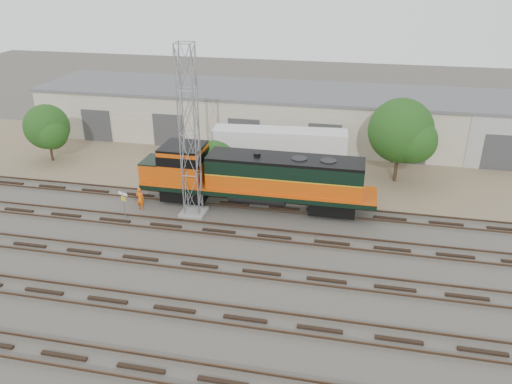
% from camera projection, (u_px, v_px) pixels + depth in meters
% --- Properties ---
extents(ground, '(140.00, 140.00, 0.00)m').
position_uv_depth(ground, '(270.00, 249.00, 33.42)').
color(ground, '#47423A').
rests_on(ground, ground).
extents(dirt_strip, '(80.00, 16.00, 0.02)m').
position_uv_depth(dirt_strip, '(299.00, 167.00, 46.74)').
color(dirt_strip, '#726047').
rests_on(dirt_strip, ground).
extents(tracks, '(80.00, 20.40, 0.28)m').
position_uv_depth(tracks, '(262.00, 272.00, 30.72)').
color(tracks, black).
rests_on(tracks, ground).
extents(warehouse, '(58.40, 10.40, 5.30)m').
position_uv_depth(warehouse, '(310.00, 116.00, 52.70)').
color(warehouse, beige).
rests_on(warehouse, ground).
extents(locomotive, '(18.20, 3.19, 4.37)m').
position_uv_depth(locomotive, '(253.00, 177.00, 38.16)').
color(locomotive, black).
rests_on(locomotive, tracks).
extents(signal_tower, '(1.87, 1.87, 12.64)m').
position_uv_depth(signal_tower, '(189.00, 136.00, 35.55)').
color(signal_tower, gray).
rests_on(signal_tower, ground).
extents(sign_post, '(0.84, 0.37, 2.17)m').
position_uv_depth(sign_post, '(124.00, 200.00, 36.74)').
color(sign_post, gray).
rests_on(sign_post, ground).
extents(worker, '(0.68, 0.48, 1.79)m').
position_uv_depth(worker, '(140.00, 199.00, 38.40)').
color(worker, orange).
rests_on(worker, ground).
extents(semi_trailer, '(12.30, 3.36, 3.74)m').
position_uv_depth(semi_trailer, '(283.00, 144.00, 45.40)').
color(semi_trailer, white).
rests_on(semi_trailer, ground).
extents(tree_west, '(4.41, 4.20, 5.50)m').
position_uv_depth(tree_west, '(48.00, 129.00, 46.66)').
color(tree_west, '#382619').
rests_on(tree_west, ground).
extents(tree_mid, '(4.68, 4.45, 4.45)m').
position_uv_depth(tree_mid, '(215.00, 169.00, 41.30)').
color(tree_mid, '#382619').
rests_on(tree_mid, ground).
extents(tree_east, '(5.71, 5.43, 7.34)m').
position_uv_depth(tree_east, '(404.00, 133.00, 41.60)').
color(tree_east, '#382619').
rests_on(tree_east, ground).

